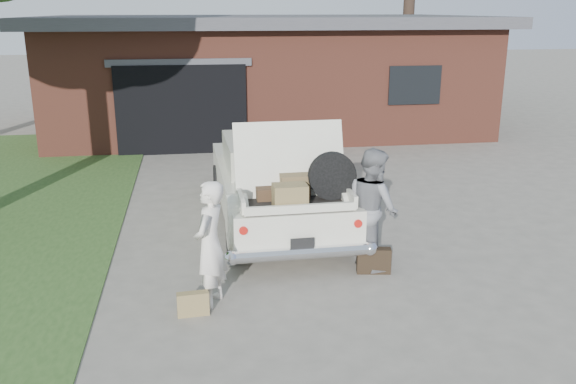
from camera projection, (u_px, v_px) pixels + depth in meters
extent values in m
plane|color=gray|center=(295.00, 284.00, 8.05)|extent=(90.00, 90.00, 0.00)
cube|color=brown|center=(265.00, 77.00, 18.65)|extent=(12.00, 7.00, 3.00)
cube|color=#4C4C51|center=(264.00, 21.00, 18.17)|extent=(12.80, 7.80, 0.30)
cube|color=black|center=(182.00, 109.00, 15.13)|extent=(3.20, 0.30, 2.20)
cube|color=#4C4C51|center=(179.00, 63.00, 14.73)|extent=(3.50, 0.12, 0.18)
cube|color=black|center=(415.00, 85.00, 15.81)|extent=(1.40, 0.08, 1.00)
cylinder|color=#38281E|center=(408.00, 17.00, 23.77)|extent=(0.44, 0.44, 6.37)
cube|color=silver|center=(274.00, 188.00, 10.31)|extent=(1.87, 4.74, 0.61)
cube|color=#B5B5A0|center=(272.00, 153.00, 10.42)|extent=(1.59, 1.91, 0.49)
cube|color=black|center=(265.00, 143.00, 11.27)|extent=(1.46, 0.10, 0.41)
cube|color=black|center=(280.00, 167.00, 9.58)|extent=(1.46, 0.10, 0.41)
cylinder|color=black|center=(234.00, 240.00, 8.74)|extent=(0.22, 0.63, 0.62)
cylinder|color=black|center=(346.00, 233.00, 9.02)|extent=(0.22, 0.63, 0.62)
cylinder|color=black|center=(220.00, 181.00, 11.76)|extent=(0.22, 0.63, 0.62)
cylinder|color=black|center=(304.00, 177.00, 12.04)|extent=(0.22, 0.63, 0.62)
cylinder|color=silver|center=(302.00, 253.00, 8.10)|extent=(1.93, 0.20, 0.17)
cylinder|color=#A5140F|center=(243.00, 230.00, 7.93)|extent=(0.11, 0.10, 0.11)
cylinder|color=#A5140F|center=(357.00, 223.00, 8.19)|extent=(0.11, 0.10, 0.11)
cube|color=black|center=(302.00, 244.00, 8.04)|extent=(0.32, 0.02, 0.16)
cube|color=black|center=(294.00, 201.00, 8.53)|extent=(1.48, 1.06, 0.04)
cube|color=silver|center=(240.00, 197.00, 8.37)|extent=(0.07, 1.04, 0.17)
cube|color=silver|center=(346.00, 192.00, 8.62)|extent=(0.07, 1.04, 0.17)
cube|color=silver|center=(301.00, 209.00, 8.02)|extent=(1.51, 0.08, 0.11)
cube|color=silver|center=(290.00, 159.00, 8.69)|extent=(1.59, 0.43, 1.03)
cube|color=#49321F|center=(274.00, 192.00, 8.59)|extent=(0.53, 0.35, 0.17)
cube|color=olive|center=(290.00, 196.00, 8.16)|extent=(0.46, 0.31, 0.32)
cube|color=black|center=(291.00, 191.00, 8.65)|extent=(0.52, 0.34, 0.16)
cube|color=brown|center=(296.00, 180.00, 8.60)|extent=(0.47, 0.31, 0.16)
cylinder|color=black|center=(332.00, 176.00, 8.47)|extent=(0.67, 0.16, 0.67)
imported|color=silver|center=(210.00, 244.00, 7.31)|extent=(0.57, 0.67, 1.57)
imported|color=gray|center=(373.00, 208.00, 8.45)|extent=(0.84, 0.96, 1.69)
cube|color=olive|center=(193.00, 304.00, 7.21)|extent=(0.38, 0.15, 0.29)
cube|color=black|center=(374.00, 261.00, 8.37)|extent=(0.48, 0.22, 0.36)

